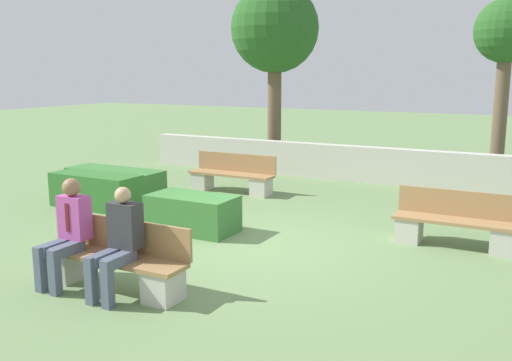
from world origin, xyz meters
The scene contains 12 objects.
ground_plane centered at (0.00, 0.00, 0.00)m, with size 60.00×60.00×0.00m, color #6B8956.
perimeter_wall centered at (0.00, 5.71, 0.42)m, with size 11.96×0.30×0.85m.
bench_front centered at (-0.61, -2.33, 0.32)m, with size 1.98×0.49×0.83m.
bench_left_side centered at (2.74, 1.37, 0.32)m, with size 1.82×0.48×0.83m.
bench_right_side centered at (-2.22, 3.21, 0.32)m, with size 1.94×0.49×0.83m.
person_seated_man centered at (-1.21, -2.47, 0.73)m, with size 0.38×0.63×1.32m.
person_seated_woman centered at (-0.40, -2.47, 0.70)m, with size 0.38×0.63×1.29m.
hedge_block_near_left centered at (-4.29, 1.80, 0.28)m, with size 2.20×0.74×0.56m.
hedge_block_near_right centered at (-3.81, 0.73, 0.33)m, with size 1.81×0.68×0.66m.
hedge_block_mid_left centered at (-1.23, 0.24, 0.30)m, with size 1.45×0.77×0.60m.
tree_leftmost centered at (-2.94, 6.74, 3.66)m, with size 2.36×2.36×4.91m.
tree_center_left centered at (2.73, 7.27, 3.34)m, with size 1.47×1.47×4.26m.
Camera 1 is at (3.98, -7.31, 2.60)m, focal length 40.00 mm.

